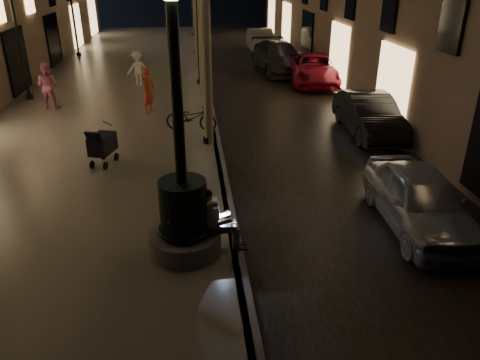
{
  "coord_description": "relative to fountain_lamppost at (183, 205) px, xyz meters",
  "views": [
    {
      "loc": [
        -0.77,
        -5.82,
        5.33
      ],
      "look_at": [
        0.18,
        3.0,
        1.2
      ],
      "focal_mm": 35.0,
      "sensor_mm": 36.0,
      "label": 1
    }
  ],
  "objects": [
    {
      "name": "lamp_left_c",
      "position": [
        -6.4,
        22.0,
        2.02
      ],
      "size": [
        0.36,
        0.36,
        4.81
      ],
      "color": "black",
      "rests_on": "promenade"
    },
    {
      "name": "lamp_curb_a",
      "position": [
        0.7,
        6.0,
        2.02
      ],
      "size": [
        0.36,
        0.36,
        4.81
      ],
      "color": "black",
      "rests_on": "promenade"
    },
    {
      "name": "car_fifth",
      "position": [
        5.0,
        23.68,
        -0.51
      ],
      "size": [
        1.52,
        4.29,
        1.41
      ],
      "primitive_type": "imported",
      "rotation": [
        0.0,
        0.0,
        -0.0
      ],
      "color": "#9A9B96",
      "rests_on": "ground"
    },
    {
      "name": "curb_strip",
      "position": [
        1.0,
        13.0,
        -1.11
      ],
      "size": [
        0.25,
        45.0,
        0.2
      ],
      "primitive_type": "cube",
      "color": "#59595B",
      "rests_on": "ground"
    },
    {
      "name": "pedestrian_white",
      "position": [
        -2.11,
        13.99,
        -0.24
      ],
      "size": [
        1.14,
        0.92,
        1.55
      ],
      "primitive_type": "imported",
      "rotation": [
        0.0,
        0.0,
        3.54
      ],
      "color": "white",
      "rests_on": "promenade"
    },
    {
      "name": "lamp_left_b",
      "position": [
        -6.4,
        12.0,
        2.02
      ],
      "size": [
        0.36,
        0.36,
        4.81
      ],
      "color": "black",
      "rests_on": "promenade"
    },
    {
      "name": "car_rear",
      "position": [
        5.0,
        17.16,
        -0.45
      ],
      "size": [
        2.59,
        5.44,
        1.53
      ],
      "primitive_type": "imported",
      "rotation": [
        0.0,
        0.0,
        0.09
      ],
      "color": "#333238",
      "rests_on": "ground"
    },
    {
      "name": "stroller",
      "position": [
        -2.25,
        4.58,
        -0.41
      ],
      "size": [
        0.73,
        1.2,
        1.21
      ],
      "rotation": [
        0.0,
        0.0,
        -0.31
      ],
      "color": "black",
      "rests_on": "promenade"
    },
    {
      "name": "lamp_curb_b",
      "position": [
        0.7,
        14.0,
        2.02
      ],
      "size": [
        0.36,
        0.36,
        4.81
      ],
      "color": "black",
      "rests_on": "promenade"
    },
    {
      "name": "car_third",
      "position": [
        6.2,
        14.33,
        -0.53
      ],
      "size": [
        2.71,
        5.12,
        1.37
      ],
      "primitive_type": "imported",
      "rotation": [
        0.0,
        0.0,
        -0.09
      ],
      "color": "maroon",
      "rests_on": "ground"
    },
    {
      "name": "car_front",
      "position": [
        5.09,
        0.74,
        -0.55
      ],
      "size": [
        1.73,
        3.95,
        1.32
      ],
      "primitive_type": "imported",
      "rotation": [
        0.0,
        0.0,
        -0.04
      ],
      "color": "#AEB2B6",
      "rests_on": "ground"
    },
    {
      "name": "pedestrian_pink",
      "position": [
        -5.18,
        10.55,
        -0.13
      ],
      "size": [
        1.01,
        0.88,
        1.77
      ],
      "primitive_type": "imported",
      "rotation": [
        0.0,
        0.0,
        2.86
      ],
      "color": "pink",
      "rests_on": "promenade"
    },
    {
      "name": "lamp_curb_c",
      "position": [
        0.7,
        22.0,
        2.02
      ],
      "size": [
        0.36,
        0.36,
        4.81
      ],
      "color": "black",
      "rests_on": "promenade"
    },
    {
      "name": "ground",
      "position": [
        1.0,
        13.0,
        -1.21
      ],
      "size": [
        120.0,
        120.0,
        0.0
      ],
      "primitive_type": "plane",
      "color": "black",
      "rests_on": "ground"
    },
    {
      "name": "seated_man_laptop",
      "position": [
        0.61,
        0.0,
        -0.32
      ],
      "size": [
        0.93,
        0.32,
        1.31
      ],
      "color": "tan",
      "rests_on": "promenade"
    },
    {
      "name": "promenade",
      "position": [
        -3.0,
        13.0,
        -1.11
      ],
      "size": [
        8.0,
        45.0,
        0.2
      ],
      "primitive_type": "cube",
      "color": "slate",
      "rests_on": "ground"
    },
    {
      "name": "pedestrian_red",
      "position": [
        -1.31,
        9.59,
        -0.19
      ],
      "size": [
        0.63,
        0.72,
        1.65
      ],
      "primitive_type": "imported",
      "rotation": [
        0.0,
        0.0,
        1.08
      ],
      "color": "#A83821",
      "rests_on": "promenade"
    },
    {
      "name": "bicycle",
      "position": [
        0.22,
        7.27,
        -0.56
      ],
      "size": [
        1.82,
        1.0,
        0.9
      ],
      "primitive_type": "imported",
      "rotation": [
        0.0,
        0.0,
        1.33
      ],
      "color": "black",
      "rests_on": "promenade"
    },
    {
      "name": "car_second",
      "position": [
        6.2,
        6.83,
        -0.53
      ],
      "size": [
        1.53,
        4.16,
        1.36
      ],
      "primitive_type": "imported",
      "rotation": [
        0.0,
        0.0,
        -0.02
      ],
      "color": "black",
      "rests_on": "ground"
    },
    {
      "name": "fountain_lamppost",
      "position": [
        0.0,
        0.0,
        0.0
      ],
      "size": [
        1.4,
        1.4,
        5.21
      ],
      "color": "#59595B",
      "rests_on": "promenade"
    },
    {
      "name": "cobble_lane",
      "position": [
        4.0,
        13.0,
        -1.2
      ],
      "size": [
        6.0,
        45.0,
        0.02
      ],
      "primitive_type": "cube",
      "color": "black",
      "rests_on": "ground"
    }
  ]
}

